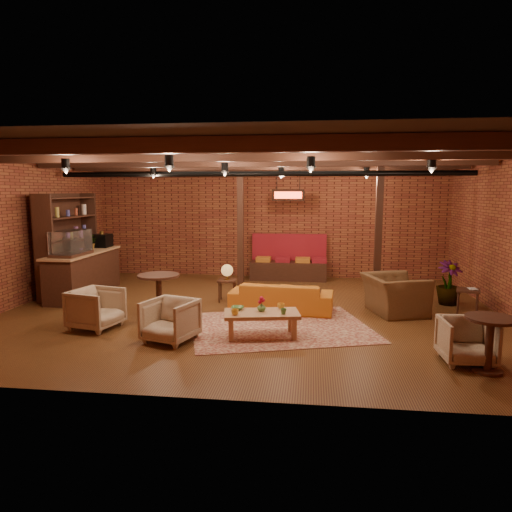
# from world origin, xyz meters

# --- Properties ---
(floor) EXTENTS (10.00, 10.00, 0.00)m
(floor) POSITION_xyz_m (0.00, 0.00, 0.00)
(floor) COLOR #3A1B0E
(floor) RESTS_ON ground
(ceiling) EXTENTS (10.00, 8.00, 0.02)m
(ceiling) POSITION_xyz_m (0.00, 0.00, 3.20)
(ceiling) COLOR black
(ceiling) RESTS_ON wall_back
(wall_back) EXTENTS (10.00, 0.02, 3.20)m
(wall_back) POSITION_xyz_m (0.00, 4.00, 1.60)
(wall_back) COLOR maroon
(wall_back) RESTS_ON ground
(wall_front) EXTENTS (10.00, 0.02, 3.20)m
(wall_front) POSITION_xyz_m (0.00, -4.00, 1.60)
(wall_front) COLOR maroon
(wall_front) RESTS_ON ground
(wall_left) EXTENTS (0.02, 8.00, 3.20)m
(wall_left) POSITION_xyz_m (-5.00, 0.00, 1.60)
(wall_left) COLOR maroon
(wall_left) RESTS_ON ground
(ceiling_beams) EXTENTS (9.80, 6.40, 0.22)m
(ceiling_beams) POSITION_xyz_m (0.00, 0.00, 3.08)
(ceiling_beams) COLOR black
(ceiling_beams) RESTS_ON ceiling
(ceiling_pipe) EXTENTS (9.60, 0.12, 0.12)m
(ceiling_pipe) POSITION_xyz_m (0.00, 1.60, 2.85)
(ceiling_pipe) COLOR black
(ceiling_pipe) RESTS_ON ceiling
(post_left) EXTENTS (0.16, 0.16, 3.20)m
(post_left) POSITION_xyz_m (-0.60, 2.60, 1.60)
(post_left) COLOR black
(post_left) RESTS_ON ground
(post_right) EXTENTS (0.16, 0.16, 3.20)m
(post_right) POSITION_xyz_m (2.80, 2.00, 1.60)
(post_right) COLOR black
(post_right) RESTS_ON ground
(service_counter) EXTENTS (0.80, 2.50, 1.60)m
(service_counter) POSITION_xyz_m (-4.10, 1.00, 0.80)
(service_counter) COLOR black
(service_counter) RESTS_ON ground
(plant_counter) EXTENTS (0.35, 0.39, 0.30)m
(plant_counter) POSITION_xyz_m (-4.00, 1.20, 1.22)
(plant_counter) COLOR #337F33
(plant_counter) RESTS_ON service_counter
(shelving_hutch) EXTENTS (0.52, 2.00, 2.40)m
(shelving_hutch) POSITION_xyz_m (-4.50, 1.10, 1.20)
(shelving_hutch) COLOR black
(shelving_hutch) RESTS_ON ground
(banquette) EXTENTS (2.10, 0.70, 1.00)m
(banquette) POSITION_xyz_m (0.60, 3.55, 0.50)
(banquette) COLOR maroon
(banquette) RESTS_ON ground
(service_sign) EXTENTS (0.86, 0.06, 0.30)m
(service_sign) POSITION_xyz_m (0.60, 3.10, 2.35)
(service_sign) COLOR #FF3C19
(service_sign) RESTS_ON ceiling
(ceiling_spotlights) EXTENTS (6.40, 4.40, 0.28)m
(ceiling_spotlights) POSITION_xyz_m (0.00, 0.00, 2.86)
(ceiling_spotlights) COLOR black
(ceiling_spotlights) RESTS_ON ceiling
(rug) EXTENTS (3.73, 3.23, 0.01)m
(rug) POSITION_xyz_m (0.69, -1.01, 0.01)
(rug) COLOR maroon
(rug) RESTS_ON floor
(sofa) EXTENTS (2.14, 0.97, 0.61)m
(sofa) POSITION_xyz_m (0.64, 0.09, 0.30)
(sofa) COLOR #B86319
(sofa) RESTS_ON floor
(coffee_table) EXTENTS (1.35, 0.84, 0.68)m
(coffee_table) POSITION_xyz_m (0.40, -1.59, 0.38)
(coffee_table) COLOR #A56C4D
(coffee_table) RESTS_ON floor
(side_table_lamp) EXTENTS (0.43, 0.43, 0.84)m
(side_table_lamp) POSITION_xyz_m (-0.63, 0.82, 0.64)
(side_table_lamp) COLOR black
(side_table_lamp) RESTS_ON floor
(round_table_left) EXTENTS (0.81, 0.81, 0.85)m
(round_table_left) POSITION_xyz_m (-1.72, -0.60, 0.57)
(round_table_left) COLOR black
(round_table_left) RESTS_ON floor
(armchair_a) EXTENTS (0.89, 0.93, 0.80)m
(armchair_a) POSITION_xyz_m (-2.59, -1.47, 0.40)
(armchair_a) COLOR beige
(armchair_a) RESTS_ON floor
(armchair_b) EXTENTS (0.93, 0.90, 0.77)m
(armchair_b) POSITION_xyz_m (-1.06, -1.99, 0.39)
(armchair_b) COLOR beige
(armchair_b) RESTS_ON floor
(armchair_right) EXTENTS (1.08, 1.36, 1.04)m
(armchair_right) POSITION_xyz_m (2.91, 0.23, 0.52)
(armchair_right) COLOR brown
(armchair_right) RESTS_ON floor
(side_table_book) EXTENTS (0.55, 0.55, 0.51)m
(side_table_book) POSITION_xyz_m (4.40, 0.45, 0.45)
(side_table_book) COLOR black
(side_table_book) RESTS_ON floor
(round_table_right) EXTENTS (0.66, 0.66, 0.77)m
(round_table_right) POSITION_xyz_m (3.66, -2.73, 0.52)
(round_table_right) COLOR black
(round_table_right) RESTS_ON floor
(armchair_far) EXTENTS (0.72, 0.67, 0.72)m
(armchair_far) POSITION_xyz_m (3.47, -2.41, 0.36)
(armchair_far) COLOR beige
(armchair_far) RESTS_ON floor
(plant_tall) EXTENTS (2.06, 2.06, 2.87)m
(plant_tall) POSITION_xyz_m (4.21, 1.13, 1.43)
(plant_tall) COLOR #4C7F4C
(plant_tall) RESTS_ON floor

